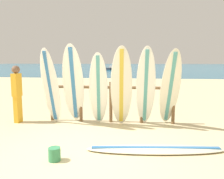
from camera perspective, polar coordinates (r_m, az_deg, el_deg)
The scene contains 13 objects.
ground_plane at distance 4.28m, azimuth -8.49°, elevation -16.88°, with size 120.00×120.00×0.00m, color beige.
ocean_water at distance 61.79m, azimuth 5.50°, elevation 5.76°, with size 120.00×80.00×0.01m, color #196B93.
surfboard_rack at distance 6.39m, azimuth -0.30°, elevation -1.98°, with size 3.55×0.09×1.14m.
surfboard_leaning_far_left at distance 6.38m, azimuth -15.14°, elevation 0.72°, with size 0.60×0.64×2.08m.
surfboard_leaning_left at distance 6.18m, azimuth -9.63°, elevation 1.07°, with size 0.71×1.17×2.16m.
surfboard_leaning_center_left at distance 6.00m, azimuth -3.42°, elevation -0.02°, with size 0.58×0.78×1.96m.
surfboard_leaning_center at distance 5.96m, azimuth 2.36°, elevation 0.72°, with size 0.61×0.57×2.12m.
surfboard_leaning_center_right at distance 5.97m, azimuth 8.43°, elevation 0.60°, with size 0.52×0.81×2.11m.
surfboard_leaning_right at distance 6.11m, azimuth 14.35°, elevation 0.30°, with size 0.59×0.99×2.04m.
surfboard_lying_on_sand at distance 4.65m, azimuth 10.86°, elevation -14.43°, with size 2.74×0.78×0.08m.
beachgoer_standing at distance 6.86m, azimuth -22.71°, elevation -0.46°, with size 0.22×0.28×1.60m.
small_boat_offshore at distance 41.88m, azimuth -0.02°, elevation 5.37°, with size 2.03×3.14×0.71m.
sand_bucket at distance 4.25m, azimuth -14.22°, elevation -15.43°, with size 0.21×0.21×0.24m, color #388C59.
Camera 1 is at (1.03, -3.76, 1.75)m, focal length 36.51 mm.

